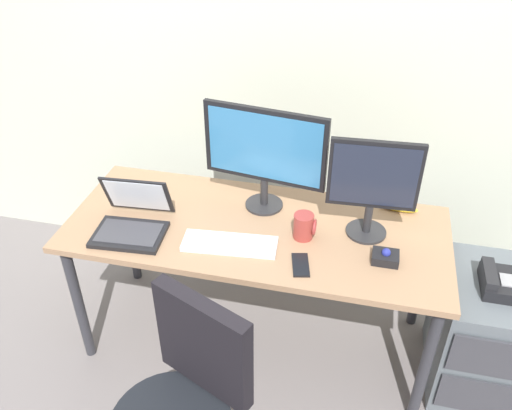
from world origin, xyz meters
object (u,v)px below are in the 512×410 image
at_px(keyboard, 230,243).
at_px(desk_phone, 500,282).
at_px(coffee_mug, 304,226).
at_px(monitor_main, 266,151).
at_px(file_cabinet, 482,334).
at_px(cell_phone, 301,265).
at_px(laptop, 132,220).
at_px(trackball_mouse, 385,257).
at_px(monitor_side, 373,183).
at_px(banana, 397,207).

bearing_deg(keyboard, desk_phone, 6.75).
height_order(desk_phone, coffee_mug, coffee_mug).
bearing_deg(monitor_main, coffee_mug, -41.95).
bearing_deg(file_cabinet, cell_phone, -165.84).
bearing_deg(laptop, trackball_mouse, 1.65).
relative_size(file_cabinet, monitor_side, 1.31).
xyz_separation_m(file_cabinet, banana, (-0.46, 0.28, 0.45)).
bearing_deg(banana, trackball_mouse, -96.51).
bearing_deg(trackball_mouse, file_cabinet, 11.52).
bearing_deg(laptop, desk_phone, 4.19).
relative_size(trackball_mouse, banana, 0.58).
xyz_separation_m(monitor_side, cell_phone, (-0.25, -0.29, -0.26)).
distance_m(file_cabinet, monitor_main, 1.31).
bearing_deg(laptop, cell_phone, -5.72).
height_order(laptop, banana, laptop).
xyz_separation_m(desk_phone, trackball_mouse, (-0.49, -0.09, 0.12)).
bearing_deg(trackball_mouse, banana, 83.49).
height_order(file_cabinet, monitor_side, monitor_side).
distance_m(laptop, trackball_mouse, 1.12).
bearing_deg(monitor_main, trackball_mouse, -26.01).
relative_size(desk_phone, trackball_mouse, 1.82).
bearing_deg(file_cabinet, trackball_mouse, -168.48).
relative_size(desk_phone, coffee_mug, 1.69).
bearing_deg(monitor_side, file_cabinet, -7.22).
distance_m(desk_phone, keyboard, 1.16).
bearing_deg(coffee_mug, banana, 36.96).
bearing_deg(banana, monitor_side, -122.42).
bearing_deg(file_cabinet, coffee_mug, -178.85).
bearing_deg(coffee_mug, monitor_side, 18.94).
bearing_deg(monitor_side, coffee_mug, -161.06).
distance_m(monitor_side, cell_phone, 0.46).
bearing_deg(monitor_main, desk_phone, -10.37).
bearing_deg(laptop, monitor_side, 11.49).
xyz_separation_m(monitor_side, laptop, (-1.03, -0.21, -0.21)).
height_order(monitor_side, laptop, monitor_side).
bearing_deg(coffee_mug, laptop, -171.24).
xyz_separation_m(cell_phone, banana, (0.38, 0.50, 0.02)).
bearing_deg(file_cabinet, monitor_side, 172.78).
bearing_deg(keyboard, file_cabinet, 7.50).
relative_size(monitor_side, trackball_mouse, 4.20).
bearing_deg(cell_phone, laptop, 161.33).
xyz_separation_m(monitor_side, coffee_mug, (-0.27, -0.09, -0.21)).
distance_m(monitor_side, keyboard, 0.66).
height_order(keyboard, cell_phone, keyboard).
distance_m(coffee_mug, cell_phone, 0.20).
xyz_separation_m(file_cabinet, monitor_side, (-0.59, 0.07, 0.70)).
bearing_deg(laptop, keyboard, -2.33).
distance_m(desk_phone, monitor_side, 0.69).
bearing_deg(file_cabinet, laptop, -175.26).
xyz_separation_m(keyboard, coffee_mug, (0.30, 0.14, 0.05)).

